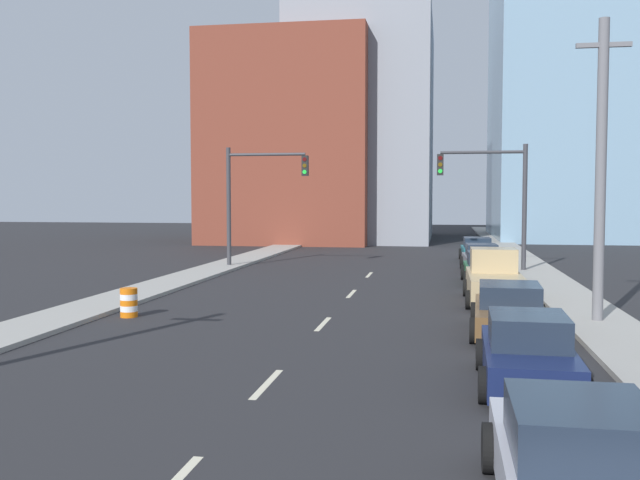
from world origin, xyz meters
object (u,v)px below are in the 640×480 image
at_px(sedan_navy, 528,354).
at_px(sedan_teal, 477,250).
at_px(pickup_truck_tan, 494,281).
at_px(traffic_signal_right, 500,189).
at_px(traffic_barrel, 129,303).
at_px(utility_pole_right_mid, 601,169).
at_px(sedan_gray, 481,259).
at_px(traffic_signal_left, 251,190).
at_px(sedan_silver, 580,467).
at_px(sedan_brown, 509,311).
at_px(sedan_green, 485,269).

height_order(sedan_navy, sedan_teal, sedan_navy).
xyz_separation_m(pickup_truck_tan, sedan_teal, (0.18, 17.29, -0.14)).
height_order(traffic_signal_right, traffic_barrel, traffic_signal_right).
bearing_deg(traffic_barrel, utility_pole_right_mid, 4.31).
height_order(utility_pole_right_mid, sedan_teal, utility_pole_right_mid).
distance_m(traffic_signal_right, sedan_gray, 3.74).
height_order(traffic_signal_left, sedan_teal, traffic_signal_left).
height_order(sedan_silver, sedan_gray, sedan_silver).
relative_size(traffic_signal_left, sedan_teal, 1.46).
bearing_deg(traffic_signal_left, sedan_teal, 26.61).
bearing_deg(traffic_signal_right, utility_pole_right_mid, -83.26).
relative_size(traffic_signal_right, sedan_brown, 1.42).
height_order(sedan_silver, pickup_truck_tan, pickup_truck_tan).
bearing_deg(sedan_gray, pickup_truck_tan, -92.63).
relative_size(traffic_barrel, sedan_gray, 0.21).
distance_m(utility_pole_right_mid, sedan_gray, 16.07).
xyz_separation_m(traffic_signal_right, sedan_brown, (-1.02, -17.39, -3.63)).
bearing_deg(traffic_signal_right, sedan_silver, -92.47).
relative_size(utility_pole_right_mid, sedan_brown, 1.99).
xyz_separation_m(traffic_barrel, sedan_navy, (11.83, -6.70, 0.22)).
relative_size(sedan_silver, sedan_green, 1.01).
xyz_separation_m(pickup_truck_tan, sedan_gray, (0.12, 11.09, -0.14)).
bearing_deg(sedan_teal, sedan_brown, -91.60).
relative_size(traffic_barrel, sedan_teal, 0.21).
distance_m(traffic_barrel, sedan_navy, 13.60).
xyz_separation_m(utility_pole_right_mid, sedan_teal, (-2.61, 21.51, -4.10)).
bearing_deg(sedan_teal, sedan_silver, -91.81).
distance_m(traffic_barrel, sedan_silver, 17.44).
bearing_deg(traffic_signal_right, pickup_truck_tan, -95.16).
height_order(utility_pole_right_mid, sedan_silver, utility_pole_right_mid).
xyz_separation_m(traffic_signal_left, sedan_brown, (12.31, -17.39, -3.63)).
xyz_separation_m(sedan_brown, sedan_gray, (0.15, 17.46, -0.01)).
distance_m(sedan_green, sedan_gray, 5.29).
xyz_separation_m(sedan_navy, sedan_gray, (0.29, 23.13, -0.03)).
bearing_deg(sedan_silver, utility_pole_right_mid, 78.14).
bearing_deg(sedan_teal, utility_pole_right_mid, -84.16).
xyz_separation_m(traffic_barrel, sedan_brown, (11.97, -1.04, 0.20)).
bearing_deg(sedan_teal, traffic_barrel, -119.39).
height_order(pickup_truck_tan, sedan_teal, pickup_truck_tan).
bearing_deg(traffic_barrel, traffic_signal_right, 51.52).
xyz_separation_m(sedan_green, sedan_teal, (0.17, 11.48, -0.01)).
relative_size(traffic_signal_left, sedan_gray, 1.46).
bearing_deg(traffic_barrel, sedan_brown, -4.95).
relative_size(sedan_brown, sedan_gray, 1.03).
distance_m(traffic_barrel, sedan_brown, 12.02).
height_order(traffic_signal_right, utility_pole_right_mid, utility_pole_right_mid).
bearing_deg(sedan_brown, sedan_navy, -88.66).
bearing_deg(pickup_truck_tan, traffic_signal_right, 85.06).
height_order(sedan_navy, sedan_gray, sedan_navy).
bearing_deg(sedan_silver, sedan_navy, 89.59).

